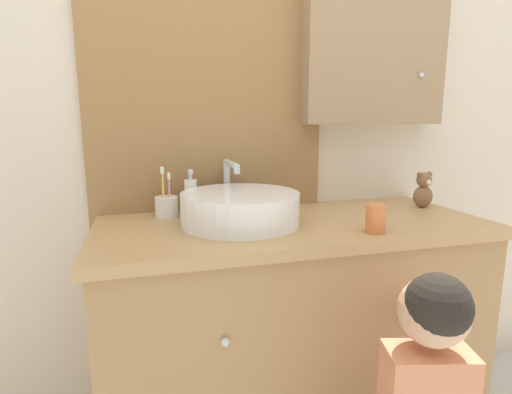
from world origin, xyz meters
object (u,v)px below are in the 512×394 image
(sink_basin, at_px, (240,207))
(drinking_cup, at_px, (376,219))
(teddy_bear, at_px, (423,191))
(soap_dispenser, at_px, (191,196))
(toothbrush_holder, at_px, (166,205))

(sink_basin, height_order, drinking_cup, sink_basin)
(sink_basin, relative_size, drinking_cup, 5.06)
(sink_basin, bearing_deg, teddy_bear, 4.45)
(sink_basin, bearing_deg, soap_dispenser, 128.67)
(soap_dispenser, bearing_deg, toothbrush_holder, -173.34)
(toothbrush_holder, bearing_deg, drinking_cup, -32.14)
(teddy_bear, bearing_deg, soap_dispenser, 172.45)
(sink_basin, xyz_separation_m, drinking_cup, (0.37, -0.21, -0.01))
(sink_basin, height_order, toothbrush_holder, sink_basin)
(sink_basin, distance_m, teddy_bear, 0.75)
(soap_dispenser, distance_m, teddy_bear, 0.90)
(toothbrush_holder, bearing_deg, teddy_bear, -6.29)
(sink_basin, height_order, soap_dispenser, sink_basin)
(teddy_bear, bearing_deg, sink_basin, -175.55)
(teddy_bear, relative_size, drinking_cup, 1.62)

